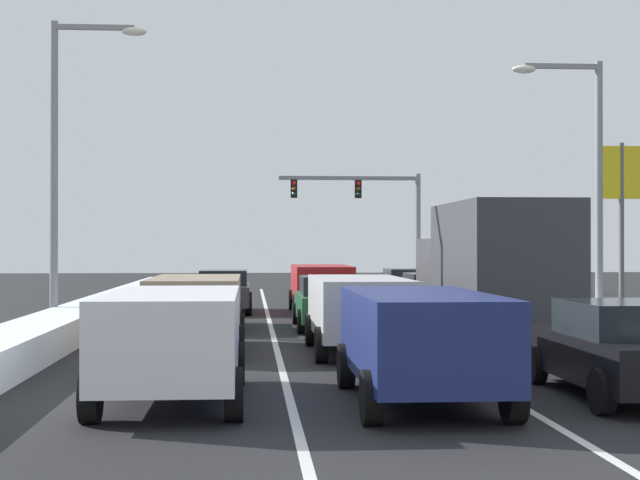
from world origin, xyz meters
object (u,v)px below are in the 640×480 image
object	(u,v)px
suv_navy_center_lane_nearest	(421,336)
sedan_green_center_lane_third	(330,302)
traffic_light_gantry	(374,206)
street_lamp_left_mid	(67,147)
box_truck_right_lane_second	(492,266)
suv_silver_center_lane_second	(359,307)
sedan_black_right_lane_nearest	(622,349)
suv_white_left_lane_nearest	(173,335)
sedan_gray_right_lane_fourth	(408,288)
sedan_black_left_lane_third	(206,302)
sedan_maroon_right_lane_third	(433,297)
suv_red_center_lane_fourth	(321,284)
sedan_charcoal_left_lane_fourth	(224,291)
suv_tan_left_lane_second	(196,306)
street_lamp_right_mid	(586,167)

from	to	relation	value
suv_navy_center_lane_nearest	sedan_green_center_lane_third	xyz separation A→B (m)	(-0.28, 13.27, -0.25)
traffic_light_gantry	street_lamp_left_mid	distance (m)	26.40
box_truck_right_lane_second	suv_navy_center_lane_nearest	world-z (taller)	box_truck_right_lane_second
box_truck_right_lane_second	suv_silver_center_lane_second	world-z (taller)	box_truck_right_lane_second
sedan_black_right_lane_nearest	traffic_light_gantry	bearing A→B (deg)	88.78
suv_white_left_lane_nearest	traffic_light_gantry	xyz separation A→B (m)	(7.75, 36.15, 3.48)
sedan_gray_right_lane_fourth	sedan_black_left_lane_third	distance (m)	11.12
sedan_black_right_lane_nearest	box_truck_right_lane_second	size ratio (longest dim) A/B	0.63
sedan_black_left_lane_third	traffic_light_gantry	world-z (taller)	traffic_light_gantry
suv_silver_center_lane_second	street_lamp_left_mid	size ratio (longest dim) A/B	0.57
suv_navy_center_lane_nearest	sedan_black_left_lane_third	bearing A→B (deg)	105.91
sedan_green_center_lane_third	sedan_maroon_right_lane_third	bearing A→B (deg)	35.01
box_truck_right_lane_second	suv_white_left_lane_nearest	size ratio (longest dim) A/B	1.47
suv_red_center_lane_fourth	suv_white_left_lane_nearest	world-z (taller)	same
sedan_black_right_lane_nearest	suv_navy_center_lane_nearest	bearing A→B (deg)	-173.68
sedan_gray_right_lane_fourth	street_lamp_left_mid	size ratio (longest dim) A/B	0.52
sedan_gray_right_lane_fourth	sedan_charcoal_left_lane_fourth	distance (m)	7.08
sedan_gray_right_lane_fourth	sedan_charcoal_left_lane_fourth	bearing A→B (deg)	-166.65
sedan_black_right_lane_nearest	suv_tan_left_lane_second	xyz separation A→B (m)	(-7.02, 7.12, 0.25)
suv_navy_center_lane_nearest	suv_red_center_lane_fourth	distance (m)	19.87
box_truck_right_lane_second	street_lamp_left_mid	xyz separation A→B (m)	(-10.82, 4.62, 3.22)
traffic_light_gantry	sedan_black_left_lane_third	bearing A→B (deg)	-108.68
sedan_gray_right_lane_fourth	sedan_green_center_lane_third	distance (m)	9.33
suv_white_left_lane_nearest	sedan_black_left_lane_third	world-z (taller)	suv_white_left_lane_nearest
suv_tan_left_lane_second	box_truck_right_lane_second	bearing A→B (deg)	6.47
street_lamp_right_mid	street_lamp_left_mid	xyz separation A→B (m)	(-14.73, 0.03, 0.48)
suv_red_center_lane_fourth	sedan_charcoal_left_lane_fourth	bearing A→B (deg)	174.35
suv_navy_center_lane_nearest	sedan_charcoal_left_lane_fourth	bearing A→B (deg)	99.78
suv_red_center_lane_fourth	traffic_light_gantry	distance (m)	17.53
suv_silver_center_lane_second	sedan_black_left_lane_third	size ratio (longest dim) A/B	1.09
sedan_black_right_lane_nearest	traffic_light_gantry	xyz separation A→B (m)	(0.77, 36.21, 3.73)
suv_red_center_lane_fourth	traffic_light_gantry	bearing A→B (deg)	76.35
suv_red_center_lane_fourth	suv_tan_left_lane_second	xyz separation A→B (m)	(-3.74, -12.39, 0.00)
suv_silver_center_lane_second	suv_navy_center_lane_nearest	bearing A→B (deg)	-88.70
box_truck_right_lane_second	sedan_green_center_lane_third	distance (m)	6.19
sedan_gray_right_lane_fourth	suv_silver_center_lane_second	xyz separation A→B (m)	(-3.55, -15.00, 0.25)
sedan_maroon_right_lane_third	suv_navy_center_lane_nearest	size ratio (longest dim) A/B	0.92
sedan_gray_right_lane_fourth	traffic_light_gantry	distance (m)	15.20
suv_white_left_lane_nearest	suv_red_center_lane_fourth	bearing A→B (deg)	79.24
sedan_maroon_right_lane_third	street_lamp_left_mid	world-z (taller)	street_lamp_left_mid
sedan_black_right_lane_nearest	suv_silver_center_lane_second	bearing A→B (deg)	117.72
suv_silver_center_lane_second	sedan_charcoal_left_lane_fourth	bearing A→B (deg)	103.99
sedan_black_left_lane_third	traffic_light_gantry	bearing A→B (deg)	71.32
sedan_maroon_right_lane_third	suv_navy_center_lane_nearest	xyz separation A→B (m)	(-3.20, -15.70, 0.25)
suv_red_center_lane_fourth	sedan_charcoal_left_lane_fourth	size ratio (longest dim) A/B	1.09
sedan_black_right_lane_nearest	sedan_charcoal_left_lane_fourth	distance (m)	20.96
sedan_green_center_lane_third	sedan_charcoal_left_lane_fourth	size ratio (longest dim) A/B	1.00
street_lamp_left_mid	sedan_charcoal_left_lane_fourth	bearing A→B (deg)	60.52
sedan_black_right_lane_nearest	sedan_charcoal_left_lane_fourth	bearing A→B (deg)	108.75
suv_white_left_lane_nearest	suv_silver_center_lane_second	bearing A→B (deg)	60.96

